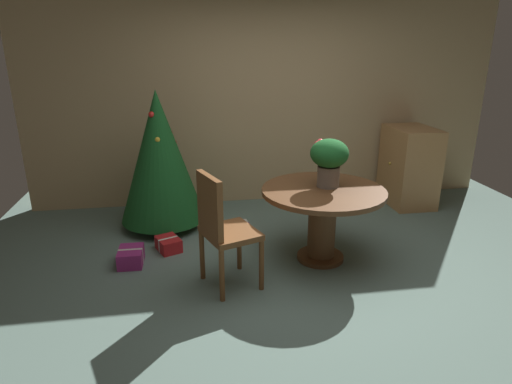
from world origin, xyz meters
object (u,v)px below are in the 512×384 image
Objects in this scene: round_dining_table at (323,209)px; holiday_tree at (160,157)px; gift_box_red at (169,244)px; gift_box_purple at (131,257)px; flower_vase at (329,158)px; wooden_chair_left at (222,225)px; wooden_cabinet at (409,166)px; gift_box_cream at (238,229)px.

holiday_tree is (-1.53, 1.07, 0.31)m from round_dining_table.
gift_box_purple is at bearing -145.18° from gift_box_red.
wooden_chair_left is (-1.04, -0.43, -0.43)m from flower_vase.
wooden_cabinet is at bearing 16.97° from gift_box_red.
holiday_tree reaches higher than gift_box_cream.
flower_vase is (0.06, 0.07, 0.48)m from round_dining_table.
gift_box_red is (0.06, -0.65, -0.76)m from holiday_tree.
flower_vase is at bearing -3.18° from gift_box_purple.
holiday_tree is at bearing 157.06° from gift_box_cream.
wooden_chair_left is 3.38× the size of gift_box_cream.
flower_vase is at bearing -139.95° from wooden_cabinet.
holiday_tree is 5.09× the size of gift_box_purple.
gift_box_purple is 1.01× the size of gift_box_cream.
holiday_tree reaches higher than wooden_cabinet.
wooden_chair_left is 0.66× the size of holiday_tree.
wooden_chair_left is at bearing -103.20° from gift_box_cream.
holiday_tree reaches higher than flower_vase.
flower_vase is at bearing -12.67° from gift_box_red.
round_dining_table reaches higher than gift_box_purple.
holiday_tree is at bearing 148.02° from flower_vase.
gift_box_cream is at bearing 134.97° from round_dining_table.
wooden_chair_left is at bearing -160.00° from round_dining_table.
wooden_cabinet reaches higher than gift_box_red.
holiday_tree reaches higher than round_dining_table.
wooden_cabinet is (3.11, 0.28, -0.32)m from holiday_tree.
wooden_chair_left is 1.11m from gift_box_purple.
gift_box_cream is (-0.79, 0.65, -0.94)m from flower_vase.
wooden_cabinet is at bearing 40.05° from flower_vase.
wooden_chair_left is at bearing -68.88° from holiday_tree.
wooden_chair_left is 1.23m from gift_box_cream.
holiday_tree is (-1.59, 1.00, -0.18)m from flower_vase.
gift_box_cream is at bearing -164.95° from wooden_cabinet.
wooden_cabinet reaches higher than gift_box_cream.
wooden_chair_left is at bearing -157.47° from flower_vase.
round_dining_table is 0.49m from flower_vase.
gift_box_red reaches higher than gift_box_cream.
wooden_cabinet reaches higher than gift_box_purple.
gift_box_cream is at bearing 22.68° from gift_box_red.
flower_vase reaches higher than wooden_chair_left.
holiday_tree reaches higher than gift_box_red.
holiday_tree is at bearing 95.60° from gift_box_red.
gift_box_purple is 1.22m from gift_box_cream.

